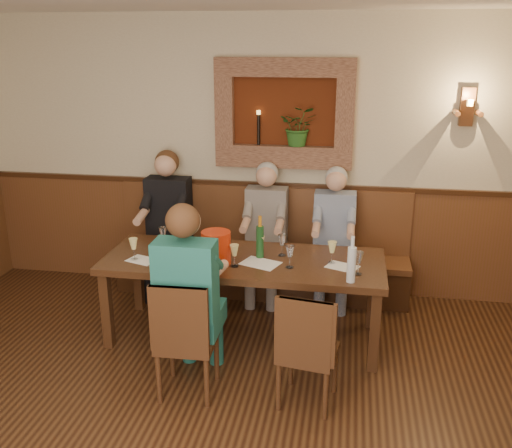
{
  "coord_description": "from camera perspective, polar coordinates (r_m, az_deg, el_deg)",
  "views": [
    {
      "loc": [
        0.87,
        -2.64,
        2.55
      ],
      "look_at": [
        0.1,
        1.9,
        1.05
      ],
      "focal_mm": 40.0,
      "sensor_mm": 36.0,
      "label": 1
    }
  ],
  "objects": [
    {
      "name": "wine_glass_5",
      "position": [
        4.9,
        0.44,
        -2.28
      ],
      "size": [
        0.08,
        0.08,
        0.19
      ],
      "primitive_type": null,
      "color": "#EAE38C",
      "rests_on": "dining_table"
    },
    {
      "name": "dining_table",
      "position": [
        4.94,
        -1.24,
        -4.26
      ],
      "size": [
        2.4,
        0.9,
        0.75
      ],
      "color": "#361D10",
      "rests_on": "ground"
    },
    {
      "name": "wine_bottle_green_b",
      "position": [
        5.07,
        -7.85,
        -0.78
      ],
      "size": [
        0.11,
        0.11,
        0.43
      ],
      "rotation": [
        0.0,
        0.0,
        -0.42
      ],
      "color": "#19471E",
      "rests_on": "dining_table"
    },
    {
      "name": "person_bench_right",
      "position": [
        5.68,
        7.7,
        -2.52
      ],
      "size": [
        0.4,
        0.49,
        1.38
      ],
      "color": "navy",
      "rests_on": "ground"
    },
    {
      "name": "spittoon_bucket",
      "position": [
        4.76,
        -4.02,
        -2.38
      ],
      "size": [
        0.31,
        0.31,
        0.28
      ],
      "primitive_type": "cylinder",
      "rotation": [
        0.0,
        0.0,
        -0.31
      ],
      "color": "red",
      "rests_on": "dining_table"
    },
    {
      "name": "room_shell",
      "position": [
        2.85,
        -8.39,
        4.46
      ],
      "size": [
        6.04,
        6.04,
        2.82
      ],
      "color": "beige",
      "rests_on": "ground"
    },
    {
      "name": "wine_glass_2",
      "position": [
        4.78,
        -8.53,
        -3.02
      ],
      "size": [
        0.08,
        0.08,
        0.19
      ],
      "primitive_type": null,
      "color": "#EAE38C",
      "rests_on": "dining_table"
    },
    {
      "name": "person_bench_left",
      "position": [
        5.95,
        -8.86,
        -1.12
      ],
      "size": [
        0.45,
        0.55,
        1.49
      ],
      "color": "black",
      "rests_on": "ground"
    },
    {
      "name": "tasting_sheet_c",
      "position": [
        4.78,
        8.64,
        -4.24
      ],
      "size": [
        0.3,
        0.26,
        0.0
      ],
      "primitive_type": "cube",
      "rotation": [
        0.0,
        0.0,
        -0.39
      ],
      "color": "white",
      "rests_on": "dining_table"
    },
    {
      "name": "wall_niche",
      "position": [
        5.66,
        3.22,
        10.48
      ],
      "size": [
        1.36,
        0.3,
        1.06
      ],
      "color": "#511E0B",
      "rests_on": "ground"
    },
    {
      "name": "wine_glass_4",
      "position": [
        4.71,
        -2.18,
        -3.18
      ],
      "size": [
        0.08,
        0.08,
        0.19
      ],
      "primitive_type": null,
      "color": "#EAE38C",
      "rests_on": "dining_table"
    },
    {
      "name": "chair_near_right",
      "position": [
        4.27,
        5.12,
        -14.42
      ],
      "size": [
        0.45,
        0.45,
        0.9
      ],
      "rotation": [
        0.0,
        0.0,
        -0.15
      ],
      "color": "#361D10",
      "rests_on": "ground"
    },
    {
      "name": "wine_bottle_green_a",
      "position": [
        4.88,
        0.4,
        -1.7
      ],
      "size": [
        0.08,
        0.08,
        0.37
      ],
      "rotation": [
        0.0,
        0.0,
        0.36
      ],
      "color": "#19471E",
      "rests_on": "dining_table"
    },
    {
      "name": "wine_glass_8",
      "position": [
        4.62,
        10.2,
        -3.88
      ],
      "size": [
        0.08,
        0.08,
        0.19
      ],
      "primitive_type": null,
      "color": "white",
      "rests_on": "dining_table"
    },
    {
      "name": "wine_glass_7",
      "position": [
        4.81,
        7.61,
        -2.85
      ],
      "size": [
        0.08,
        0.08,
        0.19
      ],
      "primitive_type": null,
      "color": "#EAE38C",
      "rests_on": "dining_table"
    },
    {
      "name": "wine_glass_1",
      "position": [
        5.2,
        -9.27,
        -1.32
      ],
      "size": [
        0.08,
        0.08,
        0.19
      ],
      "primitive_type": null,
      "color": "white",
      "rests_on": "dining_table"
    },
    {
      "name": "wine_glass_6",
      "position": [
        4.69,
        3.38,
        -3.29
      ],
      "size": [
        0.08,
        0.08,
        0.19
      ],
      "primitive_type": null,
      "color": "white",
      "rests_on": "dining_table"
    },
    {
      "name": "tasting_sheet_a",
      "position": [
        4.96,
        -11.31,
        -3.56
      ],
      "size": [
        0.29,
        0.25,
        0.0
      ],
      "primitive_type": "cube",
      "rotation": [
        0.0,
        0.0,
        -0.33
      ],
      "color": "white",
      "rests_on": "dining_table"
    },
    {
      "name": "wine_glass_10",
      "position": [
        4.94,
        2.62,
        -2.14
      ],
      "size": [
        0.08,
        0.08,
        0.19
      ],
      "primitive_type": null,
      "color": "white",
      "rests_on": "dining_table"
    },
    {
      "name": "wainscoting",
      "position": [
        3.4,
        -7.35,
        -17.39
      ],
      "size": [
        6.02,
        6.02,
        1.15
      ],
      "color": "brown",
      "rests_on": "ground"
    },
    {
      "name": "tasting_sheet_b",
      "position": [
        4.8,
        0.44,
        -3.94
      ],
      "size": [
        0.37,
        0.32,
        0.0
      ],
      "primitive_type": "cube",
      "rotation": [
        0.0,
        0.0,
        -0.36
      ],
      "color": "white",
      "rests_on": "dining_table"
    },
    {
      "name": "bench",
      "position": [
        5.93,
        0.49,
        -3.95
      ],
      "size": [
        3.0,
        0.45,
        1.11
      ],
      "color": "#381E0F",
      "rests_on": "ground"
    },
    {
      "name": "chair_near_left",
      "position": [
        4.39,
        -6.86,
        -13.35
      ],
      "size": [
        0.43,
        0.43,
        0.94
      ],
      "rotation": [
        0.0,
        0.0,
        0.03
      ],
      "color": "#361D10",
      "rests_on": "ground"
    },
    {
      "name": "wine_glass_0",
      "position": [
        4.96,
        -12.12,
        -2.46
      ],
      "size": [
        0.08,
        0.08,
        0.19
      ],
      "primitive_type": null,
      "color": "#EAE38C",
      "rests_on": "dining_table"
    },
    {
      "name": "person_bench_mid",
      "position": [
        5.73,
        0.92,
        -2.06
      ],
      "size": [
        0.41,
        0.5,
        1.4
      ],
      "color": "#585251",
      "rests_on": "ground"
    },
    {
      "name": "person_chair_front",
      "position": [
        4.33,
        -6.55,
        -8.62
      ],
      "size": [
        0.44,
        0.54,
        1.48
      ],
      "color": "#1B5A5F",
      "rests_on": "ground"
    },
    {
      "name": "wine_glass_3",
      "position": [
        4.98,
        -3.79,
        -2.01
      ],
      "size": [
        0.08,
        0.08,
        0.19
      ],
      "primitive_type": null,
      "color": "white",
      "rests_on": "dining_table"
    },
    {
      "name": "wall_sconce",
      "position": [
        5.69,
        20.37,
        10.84
      ],
      "size": [
        0.25,
        0.2,
        0.35
      ],
      "color": "brown",
      "rests_on": "ground"
    },
    {
      "name": "tasting_sheet_d",
      "position": [
        4.74,
        -6.45,
        -4.35
      ],
      "size": [
        0.33,
        0.24,
        0.0
      ],
      "primitive_type": "cube",
      "rotation": [
        0.0,
        0.0,
        -0.05
      ],
      "color": "white",
      "rests_on": "dining_table"
    },
    {
      "name": "wine_glass_9",
      "position": [
        4.6,
        -4.23,
        -3.76
      ],
      "size": [
        0.08,
        0.08,
        0.19
      ],
      "primitive_type": null,
      "color": "#EAE38C",
      "rests_on": "dining_table"
    },
    {
      "name": "water_bottle",
      "position": [
        4.45,
        9.53,
        -3.92
      ],
      "size": [
        0.07,
        0.07,
        0.37
      ],
      "rotation": [
        0.0,
        0.0,
        -0.02
      ],
      "color": "silver",
      "rests_on": "dining_table"
    }
  ]
}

